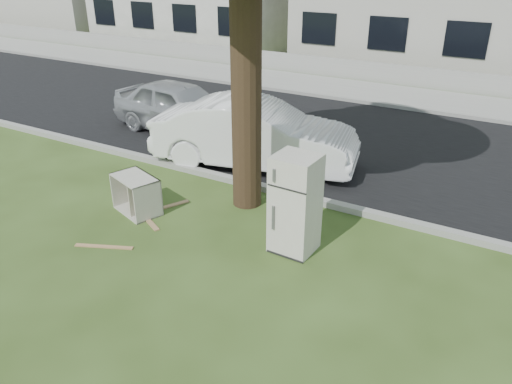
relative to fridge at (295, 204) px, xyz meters
The scene contains 13 objects.
ground 1.56m from the fridge, 143.93° to the right, with size 120.00×120.00×0.00m, color #324719.
road 5.38m from the fridge, 101.75° to the left, with size 120.00×7.00×0.01m, color black.
kerb_near 2.14m from the fridge, 123.12° to the left, with size 120.00×0.18×0.12m, color gray.
kerb_far 8.86m from the fridge, 97.05° to the left, with size 120.00×0.18×0.12m, color gray.
sidewalk 10.30m from the fridge, 96.06° to the left, with size 120.00×2.80×0.01m, color gray.
low_wall 11.87m from the fridge, 95.24° to the left, with size 120.00×0.15×0.70m, color gray.
fridge is the anchor object (origin of this frame).
cabinet 3.10m from the fridge, behind, with size 0.89×0.55×0.70m, color beige.
plank_a 3.18m from the fridge, 150.60° to the right, with size 0.97×0.08×0.02m, color tan.
plank_b 2.84m from the fridge, behind, with size 0.92×0.09×0.02m, color #A48056.
plank_c 2.80m from the fridge, behind, with size 0.83×0.09×0.02m, color tan.
car_center 3.55m from the fridge, 130.37° to the left, with size 1.56×4.47×1.47m, color white.
car_left 6.32m from the fridge, 144.11° to the left, with size 1.59×3.95×1.34m, color #A5A8AC.
Camera 1 is at (4.01, -5.45, 4.33)m, focal length 35.00 mm.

